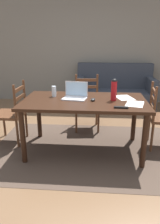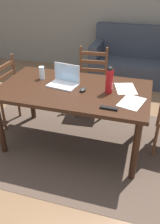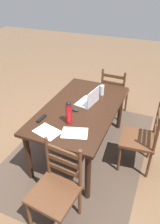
# 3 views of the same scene
# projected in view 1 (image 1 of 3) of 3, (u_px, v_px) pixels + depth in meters

# --- Properties ---
(ground_plane) EXTENTS (14.00, 14.00, 0.00)m
(ground_plane) POSITION_uv_depth(u_px,v_px,m) (84.00, 149.00, 3.19)
(ground_plane) COLOR brown
(area_rug) EXTENTS (2.68, 1.87, 0.01)m
(area_rug) POSITION_uv_depth(u_px,v_px,m) (84.00, 149.00, 3.19)
(area_rug) COLOR #47382D
(area_rug) RESTS_ON ground
(wall_back) EXTENTS (8.00, 0.12, 2.70)m
(wall_back) POSITION_uv_depth(u_px,v_px,m) (91.00, 48.00, 5.38)
(wall_back) COLOR slate
(wall_back) RESTS_ON ground
(dining_table) EXTENTS (1.68, 0.96, 0.76)m
(dining_table) POSITION_uv_depth(u_px,v_px,m) (84.00, 106.00, 2.98)
(dining_table) COLOR black
(dining_table) RESTS_ON ground
(chair_left_far) EXTENTS (0.45, 0.45, 0.95)m
(chair_left_far) POSITION_uv_depth(u_px,v_px,m) (11.00, 114.00, 3.31)
(chair_left_far) COLOR #56331E
(chair_left_far) RESTS_ON ground
(chair_far_head) EXTENTS (0.48, 0.48, 0.95)m
(chair_far_head) POSITION_uv_depth(u_px,v_px,m) (87.00, 103.00, 3.85)
(chair_far_head) COLOR #56331E
(chair_far_head) RESTS_ON ground
(couch) EXTENTS (1.80, 0.80, 1.00)m
(couch) POSITION_uv_depth(u_px,v_px,m) (114.00, 91.00, 5.20)
(couch) COLOR #2D333D
(couch) RESTS_ON ground
(laptop) EXTENTS (0.35, 0.27, 0.23)m
(laptop) POSITION_uv_depth(u_px,v_px,m) (75.00, 94.00, 3.01)
(laptop) COLOR silver
(laptop) RESTS_ON dining_table
(water_bottle) EXTENTS (0.08, 0.08, 0.29)m
(water_bottle) POSITION_uv_depth(u_px,v_px,m) (114.00, 89.00, 2.88)
(water_bottle) COLOR #A81419
(water_bottle) RESTS_ON dining_table
(drinking_glass) EXTENTS (0.06, 0.06, 0.15)m
(drinking_glass) POSITION_uv_depth(u_px,v_px,m) (54.00, 91.00, 3.10)
(drinking_glass) COLOR silver
(drinking_glass) RESTS_ON dining_table
(computer_mouse) EXTENTS (0.07, 0.11, 0.03)m
(computer_mouse) POSITION_uv_depth(u_px,v_px,m) (93.00, 100.00, 2.90)
(computer_mouse) COLOR black
(computer_mouse) RESTS_ON dining_table
(tv_remote) EXTENTS (0.17, 0.05, 0.02)m
(tv_remote) POSITION_uv_depth(u_px,v_px,m) (121.00, 107.00, 2.59)
(tv_remote) COLOR black
(tv_remote) RESTS_ON dining_table
(paper_stack_left) EXTENTS (0.28, 0.34, 0.00)m
(paper_stack_left) POSITION_uv_depth(u_px,v_px,m) (135.00, 104.00, 2.76)
(paper_stack_left) COLOR white
(paper_stack_left) RESTS_ON dining_table
(paper_stack_right) EXTENTS (0.29, 0.34, 0.00)m
(paper_stack_right) POSITION_uv_depth(u_px,v_px,m) (124.00, 98.00, 3.05)
(paper_stack_right) COLOR white
(paper_stack_right) RESTS_ON dining_table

